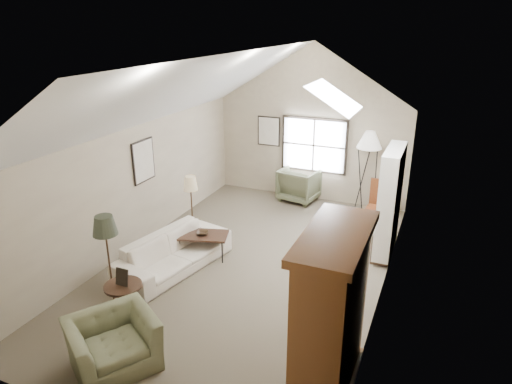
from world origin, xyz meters
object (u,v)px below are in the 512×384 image
at_px(armchair_far, 300,184).
at_px(side_chair, 377,204).
at_px(armoire, 331,315).
at_px(coffee_table, 203,246).
at_px(armchair_near, 113,343).
at_px(sofa, 174,252).
at_px(side_table, 125,301).

distance_m(armchair_far, side_chair, 2.27).
bearing_deg(armoire, coffee_table, 142.73).
height_order(armoire, coffee_table, armoire).
bearing_deg(armchair_far, armchair_near, 95.09).
height_order(sofa, coffee_table, sofa).
distance_m(sofa, coffee_table, 0.68).
distance_m(sofa, armchair_far, 4.45).
distance_m(sofa, side_chair, 4.72).
bearing_deg(armchair_near, side_table, 63.47).
bearing_deg(armchair_near, side_chair, 10.18).
bearing_deg(side_chair, armchair_near, -110.57).
bearing_deg(armchair_far, side_chair, 166.95).
distance_m(armoire, armchair_near, 2.97).
distance_m(sofa, side_table, 1.60).
relative_size(armchair_far, side_table, 1.61).
height_order(sofa, side_table, sofa).
height_order(coffee_table, side_table, side_table).
xyz_separation_m(armoire, side_table, (-3.33, 0.18, -0.80)).
height_order(sofa, side_chair, side_chair).
relative_size(sofa, armchair_near, 2.11).
bearing_deg(armoire, armchair_far, 111.01).
distance_m(sofa, armchair_near, 2.63).
xyz_separation_m(armoire, side_chair, (-0.24, 5.26, -0.56)).
height_order(armoire, armchair_near, armoire).
relative_size(armoire, armchair_far, 2.31).
bearing_deg(armchair_far, armoire, 119.74).
height_order(armchair_far, side_chair, side_chair).
bearing_deg(side_chair, armoire, -85.10).
distance_m(armchair_near, side_chair, 6.54).
xyz_separation_m(armoire, sofa, (-3.43, 1.78, -0.75)).
relative_size(side_table, side_chair, 0.55).
distance_m(coffee_table, side_chair, 4.09).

